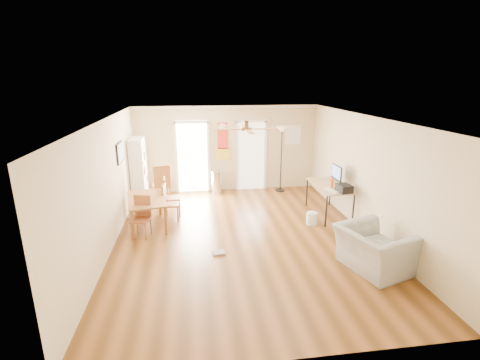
{
  "coord_description": "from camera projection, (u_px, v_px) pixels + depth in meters",
  "views": [
    {
      "loc": [
        -1.04,
        -6.91,
        3.36
      ],
      "look_at": [
        0.0,
        0.6,
        1.15
      ],
      "focal_mm": 26.08,
      "sensor_mm": 36.0,
      "label": 1
    }
  ],
  "objects": [
    {
      "name": "armchair",
      "position": [
        374.0,
        249.0,
        6.3
      ],
      "size": [
        1.36,
        1.46,
        0.78
      ],
      "primitive_type": "imported",
      "rotation": [
        0.0,
        0.0,
        1.87
      ],
      "color": "#9B9C97",
      "rests_on": "floor"
    },
    {
      "name": "orange_bottle",
      "position": [
        332.0,
        183.0,
        8.5
      ],
      "size": [
        0.1,
        0.1,
        0.23
      ],
      "primitive_type": "cylinder",
      "rotation": [
        0.0,
        0.0,
        0.3
      ],
      "color": "orange",
      "rests_on": "computer_desk"
    },
    {
      "name": "dining_table",
      "position": [
        147.0,
        212.0,
        8.18
      ],
      "size": [
        1.07,
        1.51,
        0.69
      ],
      "primitive_type": null,
      "rotation": [
        0.0,
        0.0,
        0.18
      ],
      "color": "#995831",
      "rests_on": "floor"
    },
    {
      "name": "kitchen_doorway",
      "position": [
        193.0,
        158.0,
        10.53
      ],
      "size": [
        0.9,
        0.1,
        2.1
      ],
      "primitive_type": null,
      "color": "white",
      "rests_on": "wall_back"
    },
    {
      "name": "wall_back",
      "position": [
        227.0,
        149.0,
        10.61
      ],
      "size": [
        5.5,
        0.04,
        2.6
      ],
      "primitive_type": null,
      "color": "beige",
      "rests_on": "floor"
    },
    {
      "name": "wastebasket_a",
      "position": [
        312.0,
        218.0,
        8.32
      ],
      "size": [
        0.32,
        0.32,
        0.3
      ],
      "primitive_type": "cylinder",
      "rotation": [
        0.0,
        0.0,
        0.28
      ],
      "color": "white",
      "rests_on": "floor"
    },
    {
      "name": "crown_molding",
      "position": [
        244.0,
        120.0,
        6.93
      ],
      "size": [
        5.5,
        7.0,
        0.08
      ],
      "primitive_type": null,
      "color": "white",
      "rests_on": "wall_back"
    },
    {
      "name": "floor",
      "position": [
        244.0,
        238.0,
        7.65
      ],
      "size": [
        7.0,
        7.0,
        0.0
      ],
      "primitive_type": "plane",
      "color": "brown",
      "rests_on": "ground"
    },
    {
      "name": "bookshelf",
      "position": [
        139.0,
        170.0,
        9.69
      ],
      "size": [
        0.44,
        0.85,
        1.81
      ],
      "primitive_type": null,
      "rotation": [
        0.0,
        0.0,
        0.1
      ],
      "color": "white",
      "rests_on": "floor"
    },
    {
      "name": "ac_grille",
      "position": [
        293.0,
        135.0,
        10.74
      ],
      "size": [
        0.5,
        0.04,
        0.6
      ],
      "primitive_type": "cube",
      "color": "white",
      "rests_on": "wall_back"
    },
    {
      "name": "torchiere_lamp",
      "position": [
        281.0,
        159.0,
        10.58
      ],
      "size": [
        0.48,
        0.48,
        2.01
      ],
      "primitive_type": null,
      "rotation": [
        0.0,
        0.0,
        -0.33
      ],
      "color": "black",
      "rests_on": "floor"
    },
    {
      "name": "ceiling",
      "position": [
        244.0,
        118.0,
        6.92
      ],
      "size": [
        5.5,
        7.0,
        0.0
      ],
      "primitive_type": null,
      "color": "silver",
      "rests_on": "floor"
    },
    {
      "name": "imac",
      "position": [
        336.0,
        175.0,
        8.62
      ],
      "size": [
        0.18,
        0.56,
        0.51
      ],
      "primitive_type": null,
      "rotation": [
        0.0,
        0.0,
        -0.19
      ],
      "color": "black",
      "rests_on": "computer_desk"
    },
    {
      "name": "dining_chair_right_b",
      "position": [
        172.0,
        202.0,
        8.52
      ],
      "size": [
        0.41,
        0.41,
        0.91
      ],
      "primitive_type": null,
      "rotation": [
        0.0,
        0.0,
        1.47
      ],
      "color": "#915A2F",
      "rests_on": "floor"
    },
    {
      "name": "keyboard",
      "position": [
        331.0,
        190.0,
        8.28
      ],
      "size": [
        0.27,
        0.46,
        0.02
      ],
      "primitive_type": "cube",
      "rotation": [
        0.0,
        0.0,
        0.31
      ],
      "color": "silver",
      "rests_on": "computer_desk"
    },
    {
      "name": "framed_poster",
      "position": [
        120.0,
        152.0,
        8.14
      ],
      "size": [
        0.04,
        0.66,
        0.48
      ],
      "primitive_type": "cube",
      "color": "black",
      "rests_on": "wall_left"
    },
    {
      "name": "ceiling_fan",
      "position": [
        246.0,
        129.0,
        6.68
      ],
      "size": [
        1.24,
        1.24,
        0.2
      ],
      "primitive_type": null,
      "color": "#593819",
      "rests_on": "ceiling"
    },
    {
      "name": "printer",
      "position": [
        344.0,
        188.0,
        8.16
      ],
      "size": [
        0.34,
        0.38,
        0.18
      ],
      "primitive_type": "cube",
      "rotation": [
        0.0,
        0.0,
        0.13
      ],
      "color": "black",
      "rests_on": "computer_desk"
    },
    {
      "name": "dining_chair_right_a",
      "position": [
        172.0,
        196.0,
        8.89
      ],
      "size": [
        0.42,
        0.42,
        0.96
      ],
      "primitive_type": null,
      "rotation": [
        0.0,
        0.0,
        1.63
      ],
      "color": "brown",
      "rests_on": "floor"
    },
    {
      "name": "bathroom_doorway",
      "position": [
        251.0,
        156.0,
        10.77
      ],
      "size": [
        0.8,
        0.1,
        2.1
      ],
      "primitive_type": null,
      "color": "white",
      "rests_on": "wall_back"
    },
    {
      "name": "wall_decal",
      "position": [
        223.0,
        141.0,
        10.51
      ],
      "size": [
        0.46,
        0.03,
        1.1
      ],
      "primitive_type": "cube",
      "color": "red",
      "rests_on": "wall_back"
    },
    {
      "name": "wall_left",
      "position": [
        107.0,
        186.0,
        6.92
      ],
      "size": [
        0.04,
        7.0,
        2.6
      ],
      "primitive_type": null,
      "color": "beige",
      "rests_on": "floor"
    },
    {
      "name": "trash_can",
      "position": [
        217.0,
        182.0,
        10.59
      ],
      "size": [
        0.37,
        0.37,
        0.67
      ],
      "primitive_type": "cylinder",
      "rotation": [
        0.0,
        0.0,
        -0.2
      ],
      "color": "silver",
      "rests_on": "floor"
    },
    {
      "name": "dining_chair_near",
      "position": [
        140.0,
        218.0,
        7.57
      ],
      "size": [
        0.46,
        0.46,
        0.91
      ],
      "primitive_type": null,
      "rotation": [
        0.0,
        0.0,
        -0.25
      ],
      "color": "#9D5A32",
      "rests_on": "floor"
    },
    {
      "name": "computer_desk",
      "position": [
        328.0,
        200.0,
        8.83
      ],
      "size": [
        0.74,
        1.49,
        0.8
      ],
      "primitive_type": null,
      "color": "tan",
      "rests_on": "floor"
    },
    {
      "name": "dining_chair_far",
      "position": [
        161.0,
        184.0,
        9.72
      ],
      "size": [
        0.55,
        0.55,
        1.09
      ],
      "primitive_type": null,
      "rotation": [
        0.0,
        0.0,
        3.39
      ],
      "color": "#A76336",
      "rests_on": "floor"
    },
    {
      "name": "wall_right",
      "position": [
        368.0,
        176.0,
        7.65
      ],
      "size": [
        0.04,
        7.0,
        2.6
      ],
      "primitive_type": null,
      "color": "beige",
      "rests_on": "floor"
    },
    {
      "name": "floor_cloth",
      "position": [
        219.0,
        253.0,
        6.96
      ],
      "size": [
        0.27,
        0.23,
        0.04
      ],
      "primitive_type": "cube",
      "rotation": [
        0.0,
        0.0,
        0.12
      ],
      "color": "gray",
      "rests_on": "floor"
    },
    {
      "name": "wall_front",
      "position": [
        290.0,
        267.0,
        3.96
      ],
      "size": [
        5.5,
        0.04,
        2.6
      ],
      "primitive_type": null,
      "color": "beige",
      "rests_on": "floor"
    }
  ]
}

